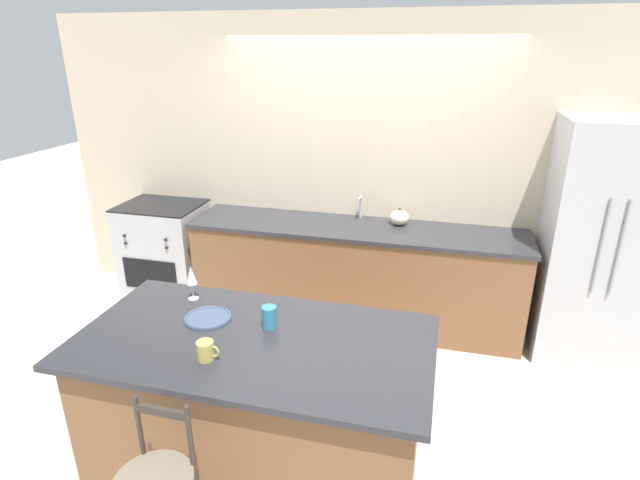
# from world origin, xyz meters

# --- Properties ---
(ground_plane) EXTENTS (18.00, 18.00, 0.00)m
(ground_plane) POSITION_xyz_m (0.00, 0.00, 0.00)
(ground_plane) COLOR beige
(wall_back) EXTENTS (6.00, 0.07, 2.70)m
(wall_back) POSITION_xyz_m (0.00, 0.72, 1.35)
(wall_back) COLOR beige
(wall_back) RESTS_ON ground_plane
(back_counter) EXTENTS (2.97, 0.70, 0.93)m
(back_counter) POSITION_xyz_m (0.00, 0.39, 0.47)
(back_counter) COLOR brown
(back_counter) RESTS_ON ground_plane
(sink_faucet) EXTENTS (0.02, 0.13, 0.22)m
(sink_faucet) POSITION_xyz_m (0.00, 0.59, 1.07)
(sink_faucet) COLOR #ADAFB5
(sink_faucet) RESTS_ON back_counter
(kitchen_island) EXTENTS (1.90, 0.99, 0.96)m
(kitchen_island) POSITION_xyz_m (-0.18, -1.60, 0.48)
(kitchen_island) COLOR brown
(kitchen_island) RESTS_ON ground_plane
(refrigerator) EXTENTS (0.75, 0.70, 1.93)m
(refrigerator) POSITION_xyz_m (1.92, 0.36, 0.96)
(refrigerator) COLOR #BCBCC1
(refrigerator) RESTS_ON ground_plane
(oven_range) EXTENTS (0.77, 0.64, 0.97)m
(oven_range) POSITION_xyz_m (-1.93, 0.39, 0.49)
(oven_range) COLOR #B7B7BC
(oven_range) RESTS_ON ground_plane
(dinner_plate) EXTENTS (0.27, 0.27, 0.02)m
(dinner_plate) POSITION_xyz_m (-0.51, -1.47, 0.97)
(dinner_plate) COLOR #425170
(dinner_plate) RESTS_ON kitchen_island
(wine_glass) EXTENTS (0.07, 0.07, 0.22)m
(wine_glass) POSITION_xyz_m (-0.71, -1.27, 1.12)
(wine_glass) COLOR white
(wine_glass) RESTS_ON kitchen_island
(coffee_mug) EXTENTS (0.12, 0.09, 0.10)m
(coffee_mug) POSITION_xyz_m (-0.34, -1.83, 1.01)
(coffee_mug) COLOR #C1B251
(coffee_mug) RESTS_ON kitchen_island
(tumbler_cup) EXTENTS (0.08, 0.08, 0.13)m
(tumbler_cup) POSITION_xyz_m (-0.14, -1.46, 1.02)
(tumbler_cup) COLOR teal
(tumbler_cup) RESTS_ON kitchen_island
(pumpkin_decoration) EXTENTS (0.17, 0.17, 0.16)m
(pumpkin_decoration) POSITION_xyz_m (0.36, 0.52, 0.99)
(pumpkin_decoration) COLOR beige
(pumpkin_decoration) RESTS_ON back_counter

